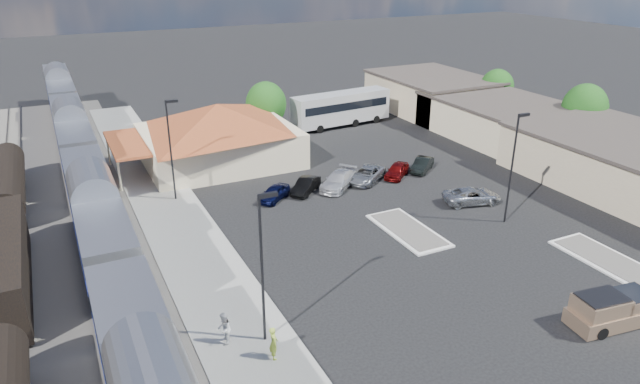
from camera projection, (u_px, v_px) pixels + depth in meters
name	position (u px, v px, depth m)	size (l,w,h in m)	color
ground	(378.00, 253.00, 41.39)	(280.00, 280.00, 0.00)	black
railbed	(58.00, 266.00, 39.52)	(16.00, 100.00, 0.12)	#4C4944
platform	(193.00, 251.00, 41.48)	(5.50, 92.00, 0.18)	gray
passenger_train	(98.00, 223.00, 39.39)	(3.00, 104.00, 5.55)	silver
freight_cars	(3.00, 267.00, 35.73)	(2.80, 46.00, 4.00)	black
station_depot	(218.00, 133.00, 58.23)	(18.35, 12.24, 6.20)	beige
buildings_east	(526.00, 126.00, 63.65)	(14.40, 51.40, 4.80)	#C6B28C
traffic_island_south	(408.00, 230.00, 44.62)	(3.30, 7.50, 0.21)	silver
traffic_island_north	(606.00, 259.00, 40.37)	(3.30, 7.50, 0.21)	silver
lamp_plat_s	(263.00, 258.00, 29.94)	(1.08, 0.25, 9.00)	black
lamp_plat_n	(171.00, 143.00, 48.18)	(1.08, 0.25, 9.00)	black
lamp_lot	(514.00, 160.00, 44.21)	(1.08, 0.25, 9.00)	black
tree_east_b	(585.00, 108.00, 63.43)	(4.94, 4.94, 6.96)	#382314
tree_east_c	(497.00, 88.00, 75.21)	(4.41, 4.41, 6.21)	#382314
tree_depot	(266.00, 104.00, 65.91)	(4.71, 4.71, 6.63)	#382314
pickup_truck	(617.00, 309.00, 33.22)	(6.03, 2.82, 2.01)	tan
suv	(472.00, 196.00, 49.42)	(2.32, 5.03, 1.40)	#A8ACB0
coach_bus	(341.00, 107.00, 71.10)	(13.22, 4.06, 4.17)	silver
person_a	(274.00, 343.00, 30.06)	(0.70, 0.46, 1.92)	#A0BD3B
person_b	(224.00, 329.00, 31.18)	(0.94, 0.73, 1.93)	silver
parked_car_a	(274.00, 193.00, 50.12)	(1.52, 3.78, 1.29)	#0B0F38
parked_car_b	(306.00, 186.00, 51.66)	(1.41, 4.03, 1.33)	black
parked_car_c	(338.00, 180.00, 52.67)	(2.10, 5.17, 1.50)	silver
parked_car_d	(367.00, 174.00, 54.23)	(2.27, 4.93, 1.37)	#94979C
parked_car_e	(397.00, 170.00, 55.28)	(1.59, 3.94, 1.34)	maroon
parked_car_f	(422.00, 165.00, 56.83)	(1.39, 3.99, 1.32)	black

